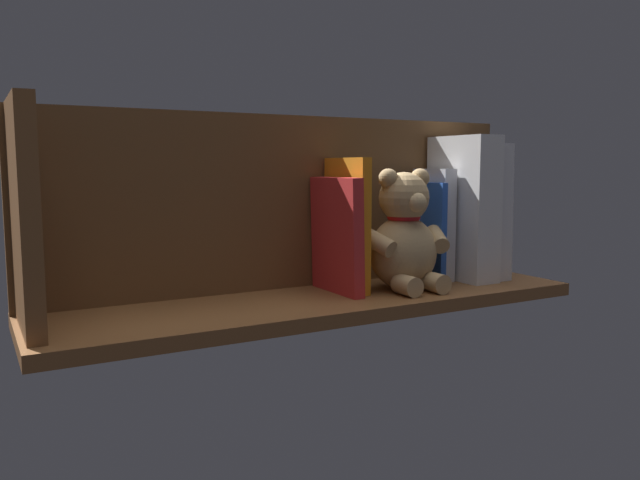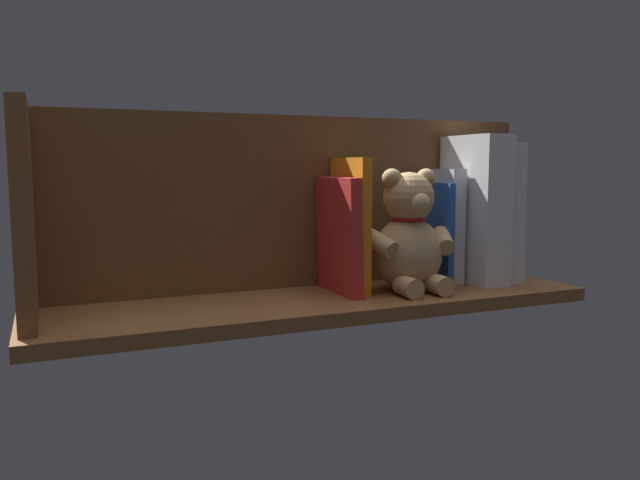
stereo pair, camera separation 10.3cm
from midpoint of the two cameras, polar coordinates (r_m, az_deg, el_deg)
ground_plane at (r=104.73cm, az=2.83°, el=-5.73°), size 91.43×24.43×2.20cm
shelf_back_panel at (r=111.48cm, az=0.60°, el=3.44°), size 91.43×1.50×30.17cm
shelf_side_divider at (r=91.84cm, az=-22.38°, el=2.24°), size 2.40×18.43×30.17cm
book_0 at (r=124.91cm, az=17.81°, el=2.41°), size 3.50×13.82×25.64cm
dictionary_thick_white at (r=121.18cm, az=16.19°, el=2.68°), size 5.76×14.67×27.01cm
book_1 at (r=120.43cm, az=13.55°, el=1.28°), size 2.76×9.63×20.91cm
book_2 at (r=118.39cm, az=12.74°, el=0.61°), size 1.22×11.13×18.44cm
teddy_bear at (r=109.82cm, az=10.73°, el=0.22°), size 17.05×13.63×21.02cm
book_3 at (r=108.19cm, az=5.47°, el=1.36°), size 1.78×12.45×22.84cm
book_4 at (r=106.42cm, az=4.47°, el=0.39°), size 2.55×14.10×19.58cm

